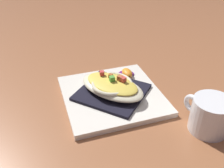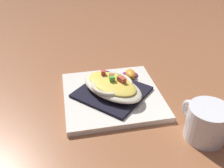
# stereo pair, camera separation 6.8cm
# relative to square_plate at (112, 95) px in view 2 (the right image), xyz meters

# --- Properties ---
(ground_plane) EXTENTS (2.60, 2.60, 0.00)m
(ground_plane) POSITION_rel_square_plate_xyz_m (0.00, 0.00, -0.01)
(ground_plane) COLOR #965C39
(square_plate) EXTENTS (0.29, 0.29, 0.01)m
(square_plate) POSITION_rel_square_plate_xyz_m (0.00, 0.00, 0.00)
(square_plate) COLOR white
(square_plate) RESTS_ON ground_plane
(folded_napkin) EXTENTS (0.23, 0.23, 0.01)m
(folded_napkin) POSITION_rel_square_plate_xyz_m (0.00, 0.00, 0.01)
(folded_napkin) COLOR black
(folded_napkin) RESTS_ON square_plate
(gratin_dish) EXTENTS (0.21, 0.20, 0.05)m
(gratin_dish) POSITION_rel_square_plate_xyz_m (-0.00, 0.00, 0.03)
(gratin_dish) COLOR beige
(gratin_dish) RESTS_ON folded_napkin
(orange_garnish) EXTENTS (0.06, 0.06, 0.02)m
(orange_garnish) POSITION_rel_square_plate_xyz_m (-0.08, 0.06, 0.02)
(orange_garnish) COLOR #5E1D69
(orange_garnish) RESTS_ON square_plate
(coffee_mug) EXTENTS (0.12, 0.09, 0.08)m
(coffee_mug) POSITION_rel_square_plate_xyz_m (0.16, 0.20, 0.03)
(coffee_mug) COLOR white
(coffee_mug) RESTS_ON ground_plane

